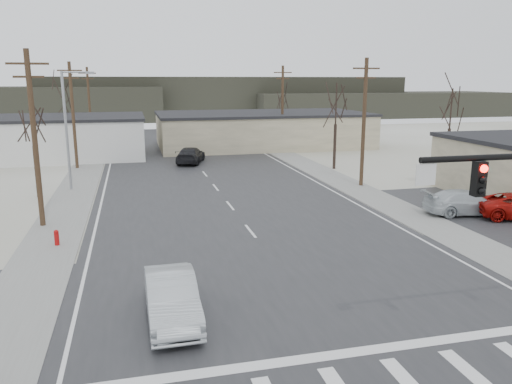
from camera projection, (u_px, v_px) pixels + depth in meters
ground at (295, 288)px, 20.41m from camera, size 140.00×140.00×0.00m
main_road at (227, 202)px, 34.61m from camera, size 18.00×110.00×0.05m
cross_road at (295, 288)px, 20.40m from camera, size 90.00×10.00×0.04m
sidewalk_left at (74, 195)px, 36.86m from camera, size 3.00×90.00×0.06m
sidewalk_right at (341, 181)px, 41.82m from camera, size 3.00×90.00×0.06m
fire_hydrant at (57, 238)px, 25.50m from camera, size 0.24×0.24×0.87m
building_left_far at (39, 137)px, 54.05m from camera, size 22.30×12.30×4.50m
building_right_far at (262, 129)px, 63.95m from camera, size 26.30×14.30×4.30m
upole_left_b at (34, 137)px, 27.93m from camera, size 2.20×0.30×10.00m
upole_left_c at (73, 114)px, 46.88m from camera, size 2.20×0.30×10.00m
upole_left_d at (89, 104)px, 65.82m from camera, size 2.20×0.30×10.00m
upole_right_a at (364, 121)px, 39.00m from camera, size 2.20×0.30×10.00m
upole_right_b at (282, 106)px, 59.84m from camera, size 2.20×0.30×10.00m
streetlight_main at (69, 124)px, 37.60m from camera, size 2.40×0.25×9.00m
tree_left_near at (32, 125)px, 35.16m from camera, size 3.30×3.30×7.35m
tree_right_mid at (336, 106)px, 46.66m from camera, size 3.74×3.74×8.33m
tree_left_far at (63, 98)px, 59.32m from camera, size 3.96×3.96×8.82m
tree_right_far at (282, 100)px, 71.94m from camera, size 3.52×3.52×7.84m
tree_lot at (451, 111)px, 45.17m from camera, size 3.52×3.52×7.84m
hill_center at (226, 97)px, 113.85m from camera, size 80.00×18.00×9.00m
hill_right at (378, 104)px, 116.75m from camera, size 60.00×18.00×5.50m
sedan_crossing at (172, 297)px, 17.53m from camera, size 1.79×4.95×1.62m
car_far_a at (191, 155)px, 50.78m from camera, size 3.83×6.01×1.62m
car_far_b at (136, 136)px, 69.43m from camera, size 1.72×3.83×1.28m
car_parked_silver at (466, 202)px, 31.39m from camera, size 5.51×2.82×1.53m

